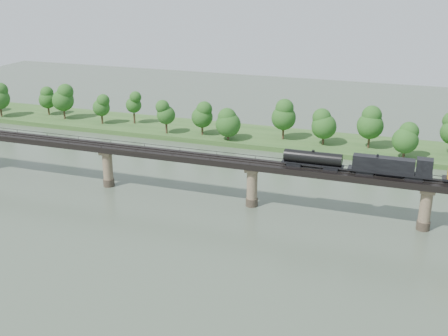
% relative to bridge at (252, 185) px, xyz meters
% --- Properties ---
extents(ground, '(400.00, 400.00, 0.00)m').
position_rel_bridge_xyz_m(ground, '(0.00, -30.00, -5.46)').
color(ground, '#3A4939').
rests_on(ground, ground).
extents(far_bank, '(300.00, 24.00, 1.60)m').
position_rel_bridge_xyz_m(far_bank, '(0.00, 55.00, -4.66)').
color(far_bank, '#2D5321').
rests_on(far_bank, ground).
extents(bridge, '(236.00, 30.00, 11.50)m').
position_rel_bridge_xyz_m(bridge, '(0.00, 0.00, 0.00)').
color(bridge, '#473A2D').
rests_on(bridge, ground).
extents(bridge_superstructure, '(220.00, 4.90, 0.75)m').
position_rel_bridge_xyz_m(bridge_superstructure, '(0.00, 0.00, 6.33)').
color(bridge_superstructure, black).
rests_on(bridge_superstructure, bridge).
extents(far_treeline, '(289.06, 17.54, 13.60)m').
position_rel_bridge_xyz_m(far_treeline, '(-8.21, 50.52, 3.37)').
color(far_treeline, '#382619').
rests_on(far_treeline, far_bank).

